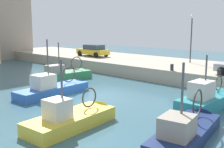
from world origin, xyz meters
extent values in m
plane|color=#386070|center=(0.00, 0.00, 0.00)|extent=(80.00, 80.00, 0.00)
cube|color=#ADA08C|center=(11.50, 0.00, 0.60)|extent=(9.00, 56.00, 1.20)
cube|color=#388951|center=(2.27, 6.26, 0.00)|extent=(5.28, 2.28, 1.49)
cone|color=#388951|center=(5.18, 5.98, 0.00)|extent=(1.05, 1.69, 1.61)
cube|color=#B2A893|center=(2.27, 6.26, 0.67)|extent=(5.07, 2.12, 0.08)
cube|color=gray|center=(1.40, 6.35, 1.09)|extent=(1.60, 1.23, 0.76)
cylinder|color=#4C4C51|center=(1.85, 6.31, 2.07)|extent=(0.10, 0.10, 2.80)
torus|color=#3F3833|center=(3.70, 6.12, 1.42)|extent=(1.28, 0.20, 1.27)
sphere|color=white|center=(0.84, 7.39, 0.22)|extent=(0.32, 0.32, 0.32)
cube|color=navy|center=(-2.33, -8.53, 0.00)|extent=(5.50, 2.50, 1.14)
cone|color=navy|center=(0.64, -8.05, 0.00)|extent=(1.13, 1.62, 1.50)
cube|color=#B2A893|center=(-2.33, -8.53, 0.51)|extent=(5.27, 2.33, 0.08)
cube|color=gray|center=(-3.45, -8.71, 0.99)|extent=(1.56, 1.40, 0.86)
cylinder|color=#4C4C51|center=(-3.04, -8.65, 2.00)|extent=(0.10, 0.10, 2.98)
torus|color=#3F3833|center=(-0.86, -8.29, 1.31)|extent=(1.37, 0.30, 1.37)
sphere|color=white|center=(-4.04, -7.89, 0.17)|extent=(0.32, 0.32, 0.32)
cube|color=#2D60B7|center=(-1.62, 2.36, 0.00)|extent=(5.72, 2.08, 1.26)
cone|color=#2D60B7|center=(1.53, 2.59, 0.00)|extent=(1.01, 1.58, 1.51)
cube|color=#9E7A51|center=(-1.62, 2.36, 0.57)|extent=(5.48, 1.93, 0.08)
cube|color=beige|center=(-2.39, 2.31, 1.10)|extent=(1.50, 1.27, 0.99)
cylinder|color=#4C4C51|center=(-1.97, 2.34, 2.28)|extent=(0.10, 0.10, 3.43)
torus|color=#3F3833|center=(-0.05, 2.48, 1.30)|extent=(1.25, 0.17, 1.25)
sphere|color=white|center=(-3.36, 3.17, 0.19)|extent=(0.32, 0.32, 0.32)
cube|color=teal|center=(3.04, -7.13, 0.00)|extent=(5.09, 1.86, 1.54)
cube|color=#B2A893|center=(3.04, -7.13, 0.69)|extent=(4.89, 1.71, 0.08)
cube|color=beige|center=(2.08, -7.11, 1.25)|extent=(1.50, 1.09, 1.03)
cylinder|color=#4C4C51|center=(2.53, -7.12, 1.97)|extent=(0.10, 0.10, 2.57)
torus|color=#3F3833|center=(4.45, -7.15, 1.30)|extent=(0.99, 0.10, 0.99)
sphere|color=white|center=(1.54, -6.13, 0.23)|extent=(0.32, 0.32, 0.32)
cube|color=gold|center=(-4.75, -3.64, 0.00)|extent=(4.86, 2.21, 1.31)
cone|color=gold|center=(-2.05, -3.43, 0.00)|extent=(1.03, 1.72, 1.65)
cube|color=#B2A893|center=(-4.75, -3.64, 0.59)|extent=(4.66, 2.05, 0.08)
cube|color=beige|center=(-5.57, -3.71, 1.12)|extent=(1.11, 1.13, 0.97)
cylinder|color=#4C4C51|center=(-5.27, -3.68, 2.00)|extent=(0.10, 0.10, 2.81)
torus|color=#3F3833|center=(-3.43, -3.54, 1.23)|extent=(1.06, 0.16, 1.05)
sphere|color=white|center=(-6.25, -2.75, 0.20)|extent=(0.32, 0.32, 0.32)
cube|color=gold|center=(10.33, 10.96, 1.77)|extent=(1.83, 4.27, 0.60)
cube|color=#384756|center=(10.33, 10.75, 2.35)|extent=(1.57, 2.40, 0.58)
cylinder|color=black|center=(9.43, 12.38, 1.52)|extent=(0.24, 0.65, 0.64)
cylinder|color=black|center=(11.14, 12.42, 1.52)|extent=(0.24, 0.65, 0.64)
cylinder|color=black|center=(9.51, 9.51, 1.52)|extent=(0.24, 0.65, 0.64)
cylinder|color=black|center=(11.22, 9.55, 1.52)|extent=(0.24, 0.65, 0.64)
cylinder|color=black|center=(7.88, -5.98, 1.52)|extent=(0.23, 0.64, 0.64)
cylinder|color=#2D2D33|center=(7.35, -6.00, 1.48)|extent=(0.28, 0.28, 0.55)
cylinder|color=#2D2D33|center=(7.35, -2.00, 1.48)|extent=(0.28, 0.28, 0.55)
cylinder|color=#38383D|center=(13.00, -0.74, 3.45)|extent=(0.12, 0.12, 4.50)
sphere|color=#F2EACC|center=(13.00, -0.74, 5.85)|extent=(0.36, 0.36, 0.36)
camera|label=1|loc=(-12.73, -13.85, 4.91)|focal=43.88mm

